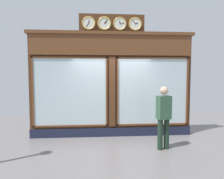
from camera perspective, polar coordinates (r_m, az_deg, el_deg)
name	(u,v)px	position (r m, az deg, el deg)	size (l,w,h in m)	color
shop_facade	(112,84)	(6.68, -0.08, 1.67)	(5.30, 0.42, 3.90)	#4C2B16
pedestrian	(164,115)	(5.67, 14.19, -6.86)	(0.41, 0.31, 1.69)	#1C2F21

